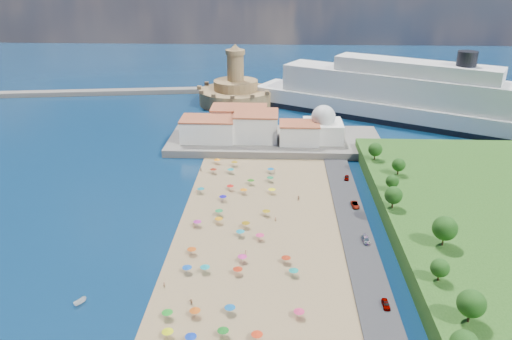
{
  "coord_description": "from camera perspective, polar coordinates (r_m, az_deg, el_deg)",
  "views": [
    {
      "loc": [
        10.73,
        -129.01,
        72.7
      ],
      "look_at": [
        4.0,
        25.0,
        8.0
      ],
      "focal_mm": 35.0,
      "sensor_mm": 36.0,
      "label": 1
    }
  ],
  "objects": [
    {
      "name": "beachgoers",
      "position": [
        147.86,
        -2.67,
        -6.22
      ],
      "size": [
        36.39,
        99.8,
        1.87
      ],
      "color": "tan",
      "rests_on": "beach"
    },
    {
      "name": "breakwater",
      "position": [
        314.97,
        -20.33,
        8.26
      ],
      "size": [
        199.03,
        34.77,
        2.6
      ],
      "primitive_type": "cube",
      "rotation": [
        0.0,
        0.0,
        0.14
      ],
      "color": "#59544C",
      "rests_on": "ground"
    },
    {
      "name": "hillside_trees",
      "position": [
        137.31,
        18.36,
        -5.61
      ],
      "size": [
        14.44,
        104.71,
        8.03
      ],
      "color": "#382314",
      "rests_on": "hillside"
    },
    {
      "name": "fortress",
      "position": [
        275.99,
        -2.32,
        8.91
      ],
      "size": [
        40.0,
        40.0,
        32.4
      ],
      "color": "#A17C50",
      "rests_on": "ground"
    },
    {
      "name": "beach_parasols",
      "position": [
        138.3,
        -2.83,
        -7.94
      ],
      "size": [
        33.33,
        116.27,
        2.2
      ],
      "color": "gray",
      "rests_on": "beach"
    },
    {
      "name": "jetty",
      "position": [
        248.6,
        -2.87,
        6.02
      ],
      "size": [
        18.0,
        70.0,
        2.4
      ],
      "primitive_type": "cube",
      "color": "#59544C",
      "rests_on": "ground"
    },
    {
      "name": "domed_building",
      "position": [
        210.8,
        7.66,
        4.97
      ],
      "size": [
        16.0,
        16.0,
        15.0
      ],
      "color": "silver",
      "rests_on": "terrace"
    },
    {
      "name": "terrace",
      "position": [
        214.19,
        2.17,
        3.34
      ],
      "size": [
        90.0,
        36.0,
        3.0
      ],
      "primitive_type": "cube",
      "color": "#59544C",
      "rests_on": "ground"
    },
    {
      "name": "ground",
      "position": [
        148.47,
        -1.98,
        -6.56
      ],
      "size": [
        700.0,
        700.0,
        0.0
      ],
      "primitive_type": "plane",
      "color": "#071938",
      "rests_on": "ground"
    },
    {
      "name": "waterfront_buildings",
      "position": [
        213.21,
        -1.33,
        5.06
      ],
      "size": [
        57.0,
        29.0,
        11.0
      ],
      "color": "silver",
      "rests_on": "terrace"
    },
    {
      "name": "parked_cars",
      "position": [
        151.73,
        11.85,
        -5.81
      ],
      "size": [
        2.51,
        75.05,
        1.37
      ],
      "color": "gray",
      "rests_on": "promenade"
    },
    {
      "name": "cruise_ship",
      "position": [
        253.87,
        17.41,
        7.58
      ],
      "size": [
        156.14,
        100.56,
        36.01
      ],
      "color": "black",
      "rests_on": "ground"
    }
  ]
}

